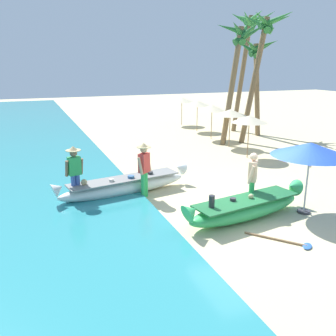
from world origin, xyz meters
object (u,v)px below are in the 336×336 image
object	(u,v)px
person_tourist_customer	(252,178)
patio_umbrella_large	(310,150)
boat_white_midground	(125,186)
person_vendor_hatted	(144,166)
palm_tree_leaning_seaward	(239,49)
palm_tree_mid_cluster	(249,34)
palm_tree_tall_inland	(256,59)
palm_tree_far_behind	(263,40)
person_vendor_assistant	(75,170)
boat_green_foreground	(246,208)
paddle	(286,241)

from	to	relation	value
person_tourist_customer	patio_umbrella_large	size ratio (longest dim) A/B	0.80
boat_white_midground	person_vendor_hatted	world-z (taller)	person_vendor_hatted
palm_tree_leaning_seaward	palm_tree_mid_cluster	size ratio (longest dim) A/B	0.86
palm_tree_mid_cluster	person_vendor_hatted	bearing A→B (deg)	-136.41
person_vendor_hatted	palm_tree_tall_inland	bearing A→B (deg)	39.30
patio_umbrella_large	palm_tree_leaning_seaward	distance (m)	9.80
palm_tree_mid_cluster	palm_tree_tall_inland	bearing A→B (deg)	-109.76
person_tourist_customer	palm_tree_far_behind	bearing A→B (deg)	54.17
boat_white_midground	person_vendor_assistant	size ratio (longest dim) A/B	2.65
palm_tree_mid_cluster	patio_umbrella_large	bearing A→B (deg)	-115.82
palm_tree_tall_inland	palm_tree_leaning_seaward	bearing A→B (deg)	-145.40
boat_white_midground	palm_tree_leaning_seaward	bearing A→B (deg)	36.36
boat_green_foreground	patio_umbrella_large	size ratio (longest dim) A/B	1.95
person_tourist_customer	palm_tree_tall_inland	xyz separation A→B (m)	(6.47, 9.49, 3.37)
boat_green_foreground	palm_tree_mid_cluster	bearing A→B (deg)	57.20
boat_green_foreground	person_tourist_customer	xyz separation A→B (m)	(0.49, 0.50, 0.65)
palm_tree_leaning_seaward	palm_tree_mid_cluster	bearing A→B (deg)	50.01
boat_white_midground	palm_tree_tall_inland	size ratio (longest dim) A/B	0.85
boat_white_midground	palm_tree_tall_inland	world-z (taller)	palm_tree_tall_inland
person_vendor_assistant	palm_tree_tall_inland	xyz separation A→B (m)	(11.09, 7.07, 3.30)
boat_green_foreground	boat_white_midground	bearing A→B (deg)	130.14
boat_green_foreground	patio_umbrella_large	xyz separation A→B (m)	(1.77, -0.27, 1.53)
person_tourist_customer	patio_umbrella_large	distance (m)	1.73
person_tourist_customer	palm_tree_leaning_seaward	world-z (taller)	palm_tree_leaning_seaward
person_vendor_assistant	palm_tree_tall_inland	distance (m)	13.56
person_vendor_assistant	palm_tree_mid_cluster	bearing A→B (deg)	37.14
palm_tree_far_behind	person_vendor_assistant	bearing A→B (deg)	-151.58
palm_tree_mid_cluster	palm_tree_far_behind	xyz separation A→B (m)	(-1.29, -3.24, -0.55)
palm_tree_tall_inland	person_vendor_assistant	bearing A→B (deg)	-147.49
palm_tree_far_behind	paddle	bearing A→B (deg)	-121.47
palm_tree_mid_cluster	palm_tree_far_behind	size ratio (longest dim) A/B	1.07
palm_tree_mid_cluster	palm_tree_leaning_seaward	bearing A→B (deg)	-129.99
patio_umbrella_large	palm_tree_far_behind	world-z (taller)	palm_tree_far_behind
person_vendor_assistant	paddle	distance (m)	6.25
boat_white_midground	patio_umbrella_large	distance (m)	5.69
person_tourist_customer	palm_tree_mid_cluster	size ratio (longest dim) A/B	0.24
person_vendor_hatted	paddle	bearing A→B (deg)	-62.41
person_vendor_assistant	palm_tree_far_behind	size ratio (longest dim) A/B	0.26
patio_umbrella_large	paddle	distance (m)	2.77
patio_umbrella_large	person_vendor_assistant	bearing A→B (deg)	151.65
boat_green_foreground	palm_tree_far_behind	world-z (taller)	palm_tree_far_behind
palm_tree_mid_cluster	person_tourist_customer	bearing A→B (deg)	-122.19
boat_green_foreground	palm_tree_tall_inland	size ratio (longest dim) A/B	0.75
boat_white_midground	person_vendor_hatted	bearing A→B (deg)	-40.61
person_vendor_hatted	person_vendor_assistant	xyz separation A→B (m)	(-2.08, 0.31, 0.01)
person_vendor_hatted	person_tourist_customer	distance (m)	3.31
boat_green_foreground	boat_white_midground	world-z (taller)	boat_green_foreground
palm_tree_tall_inland	palm_tree_leaning_seaward	distance (m)	2.57
person_vendor_assistant	boat_white_midground	bearing A→B (deg)	5.26
palm_tree_leaning_seaward	person_vendor_assistant	bearing A→B (deg)	-147.99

